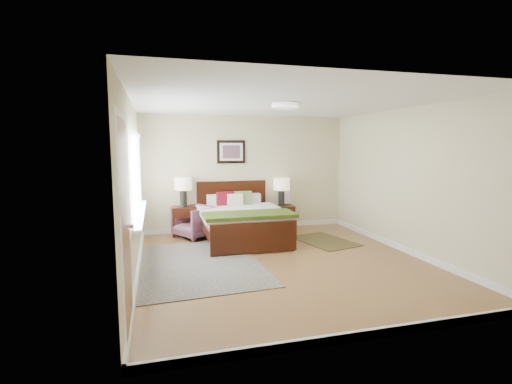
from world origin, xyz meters
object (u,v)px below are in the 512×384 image
at_px(armchair, 195,222).
at_px(rug_persian, 197,264).
at_px(nightstand_right, 281,214).
at_px(nightstand_left, 184,213).
at_px(lamp_left, 183,186).
at_px(lamp_right, 281,186).
at_px(bed, 241,215).

relative_size(armchair, rug_persian, 0.27).
height_order(nightstand_right, armchair, armchair).
xyz_separation_m(nightstand_left, lamp_left, (0.00, 0.02, 0.56)).
bearing_deg(nightstand_right, lamp_right, 90.00).
bearing_deg(lamp_right, bed, -145.54).
bearing_deg(lamp_left, armchair, -55.27).
xyz_separation_m(lamp_right, rug_persian, (-2.09, -2.04, -0.96)).
height_order(nightstand_left, rug_persian, nightstand_left).
distance_m(bed, rug_persian, 1.71).
relative_size(nightstand_right, lamp_left, 0.87).
bearing_deg(rug_persian, nightstand_left, 87.86).
xyz_separation_m(bed, lamp_left, (-1.05, 0.75, 0.53)).
bearing_deg(rug_persian, nightstand_right, 40.64).
distance_m(bed, nightstand_left, 1.28).
distance_m(bed, armchair, 0.99).
relative_size(bed, nightstand_left, 3.34).
height_order(nightstand_right, rug_persian, nightstand_right).
bearing_deg(nightstand_right, bed, -146.03).
relative_size(lamp_right, rug_persian, 0.23).
height_order(bed, lamp_left, lamp_left).
height_order(nightstand_left, lamp_left, lamp_left).
xyz_separation_m(nightstand_left, armchair, (0.19, -0.26, -0.15)).
relative_size(nightstand_left, rug_persian, 0.22).
relative_size(lamp_left, armchair, 0.86).
xyz_separation_m(nightstand_left, rug_persian, (0.05, -2.02, -0.47)).
bearing_deg(nightstand_left, lamp_left, 90.00).
xyz_separation_m(lamp_right, armchair, (-1.95, -0.28, -0.64)).
xyz_separation_m(armchair, rug_persian, (-0.15, -1.76, -0.32)).
bearing_deg(lamp_left, lamp_right, 0.00).
xyz_separation_m(lamp_left, rug_persian, (0.05, -2.04, -1.02)).
bearing_deg(lamp_right, rug_persian, -135.73).
bearing_deg(nightstand_right, lamp_left, 179.63).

